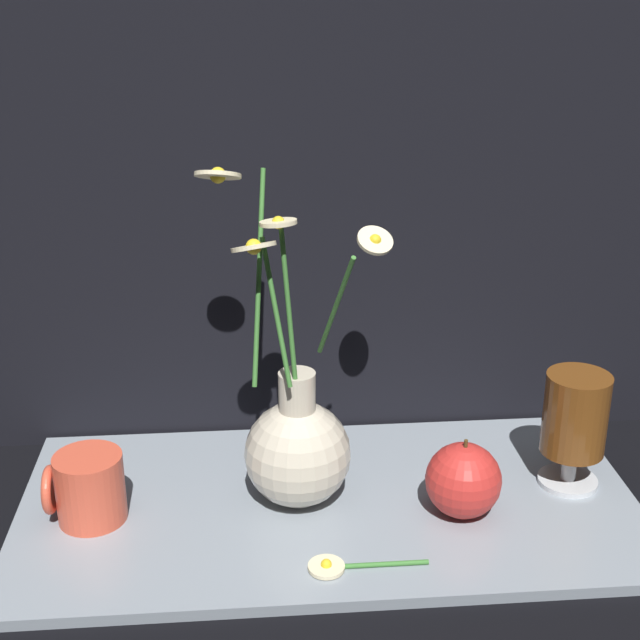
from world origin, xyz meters
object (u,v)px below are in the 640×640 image
(yellow_mug, at_px, (88,488))
(tea_glass, at_px, (575,418))
(vase_with_flowers, at_px, (297,444))
(orange_fruit, at_px, (463,480))

(yellow_mug, distance_m, tea_glass, 0.53)
(vase_with_flowers, bearing_deg, yellow_mug, -175.63)
(yellow_mug, height_order, tea_glass, tea_glass)
(vase_with_flowers, relative_size, orange_fruit, 4.14)
(tea_glass, height_order, orange_fruit, tea_glass)
(tea_glass, distance_m, orange_fruit, 0.15)
(vase_with_flowers, height_order, orange_fruit, vase_with_flowers)
(tea_glass, bearing_deg, orange_fruit, -160.17)
(vase_with_flowers, height_order, tea_glass, vase_with_flowers)
(yellow_mug, bearing_deg, orange_fruit, -3.41)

